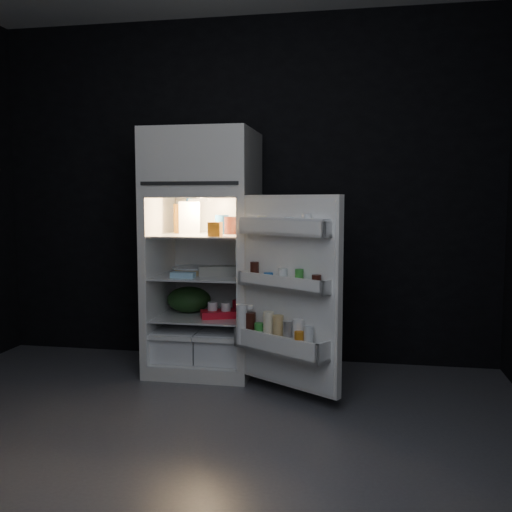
% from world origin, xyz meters
% --- Properties ---
extents(floor, '(4.00, 3.40, 0.00)m').
position_xyz_m(floor, '(0.00, 0.00, 0.00)').
color(floor, '#54545A').
rests_on(floor, ground).
extents(wall_back, '(4.00, 0.00, 2.70)m').
position_xyz_m(wall_back, '(0.00, 1.70, 1.35)').
color(wall_back, black).
rests_on(wall_back, ground).
extents(refrigerator, '(0.76, 0.71, 1.78)m').
position_xyz_m(refrigerator, '(-0.20, 1.32, 0.96)').
color(refrigerator, white).
rests_on(refrigerator, ground).
extents(fridge_door, '(0.71, 0.55, 1.22)m').
position_xyz_m(fridge_door, '(0.49, 0.74, 0.68)').
color(fridge_door, white).
rests_on(fridge_door, ground).
extents(milk_jug, '(0.19, 0.19, 0.24)m').
position_xyz_m(milk_jug, '(-0.33, 1.37, 1.15)').
color(milk_jug, white).
rests_on(milk_jug, refrigerator).
extents(mayo_jar, '(0.13, 0.13, 0.14)m').
position_xyz_m(mayo_jar, '(-0.08, 1.35, 1.10)').
color(mayo_jar, '#1F5EA8').
rests_on(mayo_jar, refrigerator).
extents(jam_jar, '(0.12, 0.12, 0.13)m').
position_xyz_m(jam_jar, '(-0.00, 1.32, 1.09)').
color(jam_jar, '#33140E').
rests_on(jam_jar, refrigerator).
extents(amber_bottle, '(0.10, 0.10, 0.22)m').
position_xyz_m(amber_bottle, '(-0.42, 1.39, 1.14)').
color(amber_bottle, '#BF741E').
rests_on(amber_bottle, refrigerator).
extents(small_carton, '(0.09, 0.07, 0.10)m').
position_xyz_m(small_carton, '(-0.05, 1.05, 1.08)').
color(small_carton, '#C77217').
rests_on(small_carton, refrigerator).
extents(egg_carton, '(0.32, 0.20, 0.07)m').
position_xyz_m(egg_carton, '(-0.07, 1.25, 0.76)').
color(egg_carton, gray).
rests_on(egg_carton, refrigerator).
extents(pie, '(0.35, 0.35, 0.04)m').
position_xyz_m(pie, '(-0.30, 1.33, 0.75)').
color(pie, tan).
rests_on(pie, refrigerator).
extents(flat_package, '(0.17, 0.09, 0.04)m').
position_xyz_m(flat_package, '(-0.30, 1.09, 0.75)').
color(flat_package, '#95CBE7').
rests_on(flat_package, refrigerator).
extents(wrapped_pkg, '(0.12, 0.11, 0.05)m').
position_xyz_m(wrapped_pkg, '(0.05, 1.43, 0.75)').
color(wrapped_pkg, '#F2EAC6').
rests_on(wrapped_pkg, refrigerator).
extents(produce_bag, '(0.42, 0.39, 0.20)m').
position_xyz_m(produce_bag, '(-0.33, 1.34, 0.52)').
color(produce_bag, '#193815').
rests_on(produce_bag, refrigerator).
extents(yogurt_tray, '(0.32, 0.24, 0.05)m').
position_xyz_m(yogurt_tray, '(-0.05, 1.20, 0.45)').
color(yogurt_tray, red).
rests_on(yogurt_tray, refrigerator).
extents(small_can_red, '(0.08, 0.08, 0.09)m').
position_xyz_m(small_can_red, '(0.01, 1.43, 0.47)').
color(small_can_red, red).
rests_on(small_can_red, refrigerator).
extents(small_can_silver, '(0.08, 0.08, 0.09)m').
position_xyz_m(small_can_silver, '(0.08, 1.37, 0.47)').
color(small_can_silver, silver).
rests_on(small_can_silver, refrigerator).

